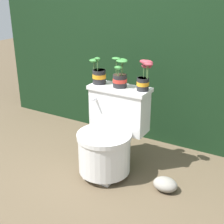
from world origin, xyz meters
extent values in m
plane|color=brown|center=(0.00, 0.00, 0.00)|extent=(12.00, 12.00, 0.00)
cube|color=black|center=(0.00, 1.17, 0.88)|extent=(3.33, 0.78, 1.76)
cube|color=silver|center=(0.04, 0.01, 0.02)|extent=(0.23, 0.29, 0.05)
cylinder|color=silver|center=(0.04, 0.01, 0.19)|extent=(0.41, 0.41, 0.29)
cylinder|color=silver|center=(0.04, 0.01, 0.35)|extent=(0.43, 0.43, 0.04)
cube|color=silver|center=(0.04, 0.25, 0.48)|extent=(0.47, 0.19, 0.34)
cube|color=silver|center=(0.04, 0.25, 0.66)|extent=(0.49, 0.22, 0.03)
cylinder|color=silver|center=(-0.12, 0.13, 0.58)|extent=(0.02, 0.05, 0.02)
cylinder|color=#262628|center=(-0.14, 0.25, 0.74)|extent=(0.11, 0.11, 0.11)
cylinder|color=orange|center=(-0.14, 0.25, 0.74)|extent=(0.11, 0.11, 0.03)
cylinder|color=#332319|center=(-0.14, 0.25, 0.79)|extent=(0.10, 0.10, 0.01)
cylinder|color=#4C753D|center=(-0.14, 0.23, 0.84)|extent=(0.01, 0.01, 0.09)
ellipsoid|color=#387F38|center=(-0.14, 0.23, 0.89)|extent=(0.05, 0.04, 0.02)
cylinder|color=#4C753D|center=(-0.19, 0.24, 0.82)|extent=(0.01, 0.01, 0.06)
ellipsoid|color=#387F38|center=(-0.19, 0.24, 0.86)|extent=(0.08, 0.05, 0.03)
cylinder|color=#4C753D|center=(-0.19, 0.26, 0.83)|extent=(0.01, 0.01, 0.07)
ellipsoid|color=#387F38|center=(-0.19, 0.26, 0.87)|extent=(0.08, 0.06, 0.02)
cylinder|color=#262628|center=(0.05, 0.25, 0.73)|extent=(0.11, 0.11, 0.10)
cylinder|color=red|center=(0.05, 0.25, 0.73)|extent=(0.11, 0.11, 0.03)
cylinder|color=#332319|center=(0.05, 0.25, 0.77)|extent=(0.10, 0.10, 0.01)
cylinder|color=#4C753D|center=(0.08, 0.23, 0.83)|extent=(0.01, 0.01, 0.11)
ellipsoid|color=#387F38|center=(0.08, 0.23, 0.89)|extent=(0.09, 0.06, 0.02)
cylinder|color=#4C753D|center=(0.01, 0.26, 0.84)|extent=(0.01, 0.01, 0.12)
ellipsoid|color=#387F38|center=(0.01, 0.26, 0.90)|extent=(0.07, 0.05, 0.02)
cylinder|color=#4C753D|center=(0.06, 0.21, 0.81)|extent=(0.01, 0.01, 0.06)
ellipsoid|color=#387F38|center=(0.06, 0.21, 0.85)|extent=(0.06, 0.04, 0.03)
cylinder|color=#4C753D|center=(0.04, 0.30, 0.82)|extent=(0.01, 0.01, 0.09)
ellipsoid|color=#387F38|center=(0.04, 0.30, 0.88)|extent=(0.08, 0.06, 0.03)
cylinder|color=#262628|center=(0.24, 0.26, 0.73)|extent=(0.09, 0.09, 0.10)
cylinder|color=orange|center=(0.24, 0.26, 0.73)|extent=(0.09, 0.09, 0.03)
cylinder|color=#332319|center=(0.24, 0.26, 0.77)|extent=(0.08, 0.08, 0.01)
cylinder|color=#4C753D|center=(0.25, 0.29, 0.82)|extent=(0.01, 0.01, 0.08)
ellipsoid|color=#93333D|center=(0.25, 0.29, 0.87)|extent=(0.08, 0.06, 0.04)
cylinder|color=#4C753D|center=(0.24, 0.28, 0.83)|extent=(0.01, 0.01, 0.11)
ellipsoid|color=#93333D|center=(0.24, 0.28, 0.90)|extent=(0.07, 0.05, 0.03)
cylinder|color=#4C753D|center=(0.27, 0.27, 0.83)|extent=(0.01, 0.01, 0.11)
ellipsoid|color=#93333D|center=(0.27, 0.27, 0.90)|extent=(0.09, 0.06, 0.04)
cylinder|color=#4C753D|center=(0.28, 0.25, 0.83)|extent=(0.01, 0.01, 0.10)
ellipsoid|color=#93333D|center=(0.28, 0.25, 0.89)|extent=(0.08, 0.05, 0.03)
ellipsoid|color=gray|center=(0.54, 0.06, 0.05)|extent=(0.18, 0.15, 0.10)
camera|label=1|loc=(1.18, -1.82, 1.42)|focal=50.00mm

